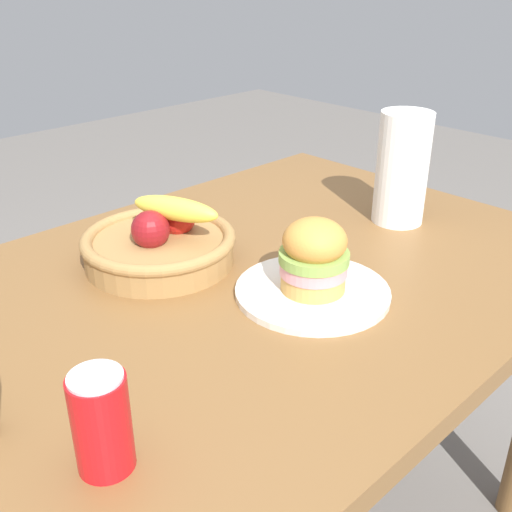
# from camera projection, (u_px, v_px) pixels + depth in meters

# --- Properties ---
(dining_table) EXTENTS (1.40, 0.90, 0.75)m
(dining_table) POSITION_uv_depth(u_px,v_px,m) (229.00, 333.00, 1.12)
(dining_table) COLOR brown
(dining_table) RESTS_ON ground_plane
(plate) EXTENTS (0.27, 0.27, 0.01)m
(plate) POSITION_uv_depth(u_px,v_px,m) (312.00, 292.00, 1.05)
(plate) COLOR silver
(plate) RESTS_ON dining_table
(sandwich) EXTENTS (0.12, 0.12, 0.13)m
(sandwich) POSITION_uv_depth(u_px,v_px,m) (314.00, 256.00, 1.02)
(sandwich) COLOR tan
(sandwich) RESTS_ON plate
(soda_can) EXTENTS (0.07, 0.07, 0.13)m
(soda_can) POSITION_uv_depth(u_px,v_px,m) (101.00, 422.00, 0.67)
(soda_can) COLOR red
(soda_can) RESTS_ON dining_table
(fruit_basket) EXTENTS (0.29, 0.29, 0.14)m
(fruit_basket) POSITION_uv_depth(u_px,v_px,m) (160.00, 242.00, 1.14)
(fruit_basket) COLOR #9E7542
(fruit_basket) RESTS_ON dining_table
(paper_towel_roll) EXTENTS (0.11, 0.11, 0.24)m
(paper_towel_roll) POSITION_uv_depth(u_px,v_px,m) (402.00, 168.00, 1.29)
(paper_towel_roll) COLOR white
(paper_towel_roll) RESTS_ON dining_table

